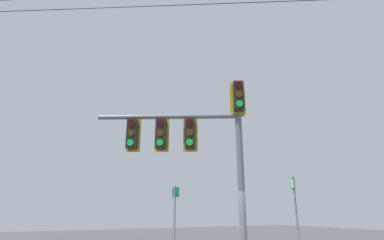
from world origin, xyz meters
name	(u,v)px	position (x,y,z in m)	size (l,w,h in m)	color
signal_mast_assembly	(202,135)	(-0.44, 0.96, 4.18)	(4.18, 2.71, 5.85)	slate
route_sign_primary	(296,214)	(3.46, 1.20, 1.85)	(0.14, 0.29, 3.14)	slate
route_sign_secondary	(175,222)	(-0.57, 2.59, 1.63)	(0.13, 0.31, 2.77)	slate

